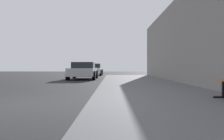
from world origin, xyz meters
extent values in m
plane|color=#232326|center=(0.00, 0.00, 0.00)|extent=(80.00, 80.00, 0.00)
cube|color=#5B5B60|center=(4.00, 0.00, 0.07)|extent=(4.00, 32.00, 0.15)
cube|color=black|center=(5.29, 0.50, 0.38)|extent=(0.06, 0.06, 0.45)
cube|color=black|center=(5.29, 0.50, 0.17)|extent=(0.50, 0.07, 0.04)
cube|color=#B7B7BF|center=(0.38, 11.58, 0.54)|extent=(1.80, 4.12, 0.55)
cube|color=black|center=(0.38, 11.79, 1.04)|extent=(1.58, 1.85, 0.45)
cylinder|color=black|center=(1.28, 10.26, 0.32)|extent=(0.22, 0.64, 0.64)
cylinder|color=black|center=(-0.52, 10.26, 0.32)|extent=(0.22, 0.64, 0.64)
cylinder|color=black|center=(1.28, 12.90, 0.32)|extent=(0.22, 0.64, 0.64)
cylinder|color=black|center=(-0.52, 12.90, 0.32)|extent=(0.22, 0.64, 0.64)
cube|color=white|center=(0.44, 19.30, 0.54)|extent=(1.84, 4.48, 0.55)
cube|color=black|center=(0.44, 19.52, 1.04)|extent=(1.62, 2.02, 0.45)
cylinder|color=black|center=(1.36, 17.86, 0.32)|extent=(0.22, 0.64, 0.64)
cylinder|color=black|center=(-0.47, 17.86, 0.32)|extent=(0.22, 0.64, 0.64)
cylinder|color=black|center=(1.36, 20.73, 0.32)|extent=(0.22, 0.64, 0.64)
cylinder|color=black|center=(-0.47, 20.73, 0.32)|extent=(0.22, 0.64, 0.64)
cube|color=red|center=(-0.51, 25.36, 0.54)|extent=(1.74, 4.27, 0.55)
cube|color=black|center=(-0.51, 25.57, 1.04)|extent=(1.53, 1.92, 0.45)
cylinder|color=black|center=(0.36, 23.99, 0.32)|extent=(0.22, 0.64, 0.64)
cylinder|color=black|center=(-1.38, 23.99, 0.32)|extent=(0.22, 0.64, 0.64)
cylinder|color=black|center=(0.36, 26.73, 0.32)|extent=(0.22, 0.64, 0.64)
cylinder|color=black|center=(-1.38, 26.73, 0.32)|extent=(0.22, 0.64, 0.64)
camera|label=1|loc=(2.53, -4.95, 0.91)|focal=35.51mm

